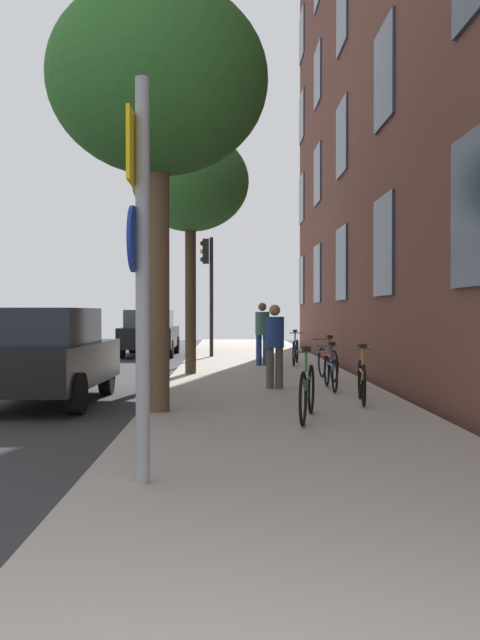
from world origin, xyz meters
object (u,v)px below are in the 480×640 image
object	(u,v)px
bicycle_2	(331,371)
bicycle_0	(307,391)
bicycle_4	(295,351)
traffic_light	(208,275)
car_0	(46,355)
sign_post	(140,255)
pedestrian_0	(275,341)
car_1	(150,332)
pedestrian_1	(262,330)
bicycle_1	(362,380)
tree_far	(190,183)
bicycle_3	(328,362)
tree_near	(158,83)

from	to	relation	value
bicycle_2	bicycle_0	bearing A→B (deg)	-103.67
bicycle_4	bicycle_0	bearing A→B (deg)	-94.81
traffic_light	car_0	distance (m)	10.94
sign_post	pedestrian_0	world-z (taller)	sign_post
car_1	pedestrian_1	bearing A→B (deg)	-57.73
sign_post	bicycle_0	xyz separation A→B (m)	(1.81, 3.34, -1.54)
bicycle_0	bicycle_1	world-z (taller)	bicycle_0
tree_far	car_1	size ratio (longest dim) A/B	1.30
bicycle_4	pedestrian_0	xyz separation A→B (m)	(-0.98, -5.80, 0.53)
pedestrian_0	bicycle_1	bearing A→B (deg)	-58.53
bicycle_3	tree_near	bearing A→B (deg)	-124.79
bicycle_1	pedestrian_0	xyz separation A→B (m)	(-1.24, 2.03, 0.54)
bicycle_4	pedestrian_0	world-z (taller)	pedestrian_0
bicycle_4	car_1	size ratio (longest dim) A/B	0.40
traffic_light	tree_far	world-z (taller)	tree_far
traffic_light	bicycle_0	world-z (taller)	traffic_light
tree_far	bicycle_2	xyz separation A→B (m)	(2.78, -3.38, -4.11)
bicycle_1	bicycle_2	distance (m)	1.83
traffic_light	bicycle_1	bearing A→B (deg)	-76.29
tree_near	car_0	world-z (taller)	tree_near
bicycle_3	bicycle_4	world-z (taller)	bicycle_4
tree_far	bicycle_1	bearing A→B (deg)	-60.03
tree_far	bicycle_1	distance (m)	7.26
tree_near	bicycle_3	distance (m)	7.05
tree_far	bicycle_2	bearing A→B (deg)	-50.59
bicycle_1	car_0	distance (m)	5.27
tree_near	bicycle_2	size ratio (longest dim) A/B	3.69
traffic_light	pedestrian_1	xyz separation A→B (m)	(1.56, -3.71, -1.66)
sign_post	pedestrian_0	xyz separation A→B (m)	(1.63, 7.03, -1.02)
sign_post	pedestrian_1	distance (m)	12.70
bicycle_3	pedestrian_1	size ratio (longest dim) A/B	1.01
bicycle_1	car_1	bearing A→B (deg)	110.01
tree_near	tree_far	bearing A→B (deg)	88.65
pedestrian_1	car_1	xyz separation A→B (m)	(-3.68, 5.83, -0.24)
bicycle_0	pedestrian_0	size ratio (longest dim) A/B	1.09
bicycle_1	pedestrian_1	xyz separation A→B (m)	(-1.19, 7.55, 0.60)
tree_far	car_1	bearing A→B (deg)	102.91
bicycle_3	sign_post	bearing A→B (deg)	-108.37
bicycle_3	pedestrian_1	bearing A→B (deg)	107.22
bicycle_1	bicycle_3	bearing A→B (deg)	89.89
tree_near	pedestrian_1	xyz separation A→B (m)	(1.95, 8.39, -3.80)
tree_far	bicycle_3	distance (m)	5.29
tree_far	bicycle_3	bearing A→B (deg)	-26.68
car_0	car_1	distance (m)	12.61
bicycle_1	pedestrian_0	size ratio (longest dim) A/B	1.01
tree_far	car_0	size ratio (longest dim) A/B	1.40
tree_far	bicycle_4	world-z (taller)	tree_far
sign_post	traffic_light	xyz separation A→B (m)	(0.13, 16.26, 0.70)
sign_post	traffic_light	world-z (taller)	traffic_light
bicycle_3	car_0	world-z (taller)	car_0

